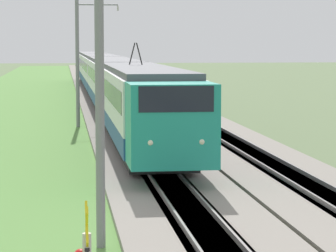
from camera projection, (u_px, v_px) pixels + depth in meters
ballast_main at (110, 109)px, 60.04m from camera, size 240.00×4.40×0.30m
ballast_adjacent at (170, 108)px, 60.63m from camera, size 240.00×4.40×0.30m
track_main at (110, 108)px, 60.04m from camera, size 240.00×1.57×0.45m
track_adjacent at (170, 108)px, 60.63m from camera, size 240.00×1.57×0.45m
grass_verge at (16, 111)px, 59.13m from camera, size 240.00×11.52×0.12m
passenger_train at (106, 76)px, 66.15m from camera, size 82.80×3.01×5.08m
catenary_mast_near at (102, 75)px, 18.81m from camera, size 0.22×2.56×8.28m
catenary_mast_mid at (78, 57)px, 46.66m from camera, size 0.22×2.56×8.21m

